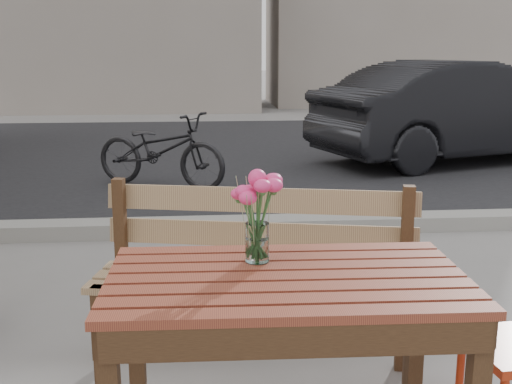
% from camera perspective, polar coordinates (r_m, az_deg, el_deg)
% --- Properties ---
extents(street, '(30.00, 8.12, 0.12)m').
position_cam_1_polar(street, '(7.16, -1.78, 1.23)').
color(street, black).
rests_on(street, ground).
extents(main_table, '(1.20, 0.72, 0.73)m').
position_cam_1_polar(main_table, '(2.17, 2.74, -10.36)').
color(main_table, maroon).
rests_on(main_table, ground).
extents(main_bench, '(1.49, 0.71, 0.89)m').
position_cam_1_polar(main_bench, '(2.87, 0.16, -5.89)').
color(main_bench, '#845E44').
rests_on(main_bench, ground).
extents(main_vase, '(0.18, 0.18, 0.33)m').
position_cam_1_polar(main_vase, '(2.19, 0.11, -1.15)').
color(main_vase, white).
rests_on(main_vase, main_table).
extents(parked_car, '(4.17, 2.54, 1.30)m').
position_cam_1_polar(parked_car, '(8.79, 17.84, 6.85)').
color(parked_car, black).
rests_on(parked_car, ground).
extents(bicycle, '(1.59, 1.18, 0.80)m').
position_cam_1_polar(bicycle, '(6.86, -8.49, 3.74)').
color(bicycle, black).
rests_on(bicycle, ground).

